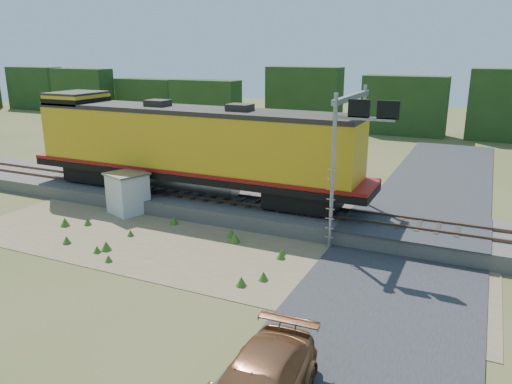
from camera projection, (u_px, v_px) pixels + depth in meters
The scene contains 10 objects.
ground at pixel (235, 260), 22.68m from camera, with size 140.00×140.00×0.00m, color #475123.
ballast at pixel (284, 214), 27.79m from camera, with size 70.00×5.00×0.80m, color slate.
rails at pixel (284, 205), 27.66m from camera, with size 70.00×1.54×0.16m.
dirt_shoulder at pixel (203, 249), 23.92m from camera, with size 26.00×8.00×0.03m, color #8C7754.
road at pixel (395, 281), 20.45m from camera, with size 7.00×66.00×0.86m.
tree_line_north at pixel (393, 107), 54.92m from camera, with size 130.00×3.00×6.50m.
weed_clumps at pixel (172, 247), 24.19m from camera, with size 15.00×6.20×0.56m, color #39681D, non-canonical shape.
locomotive at pixel (186, 146), 29.44m from camera, with size 21.81×3.33×5.63m.
shed at pixel (128, 193), 28.87m from camera, with size 2.60×2.60×2.41m.
signal_gantry at pixel (355, 129), 24.22m from camera, with size 2.92×6.20×7.37m.
Camera 1 is at (9.72, -18.57, 9.25)m, focal length 35.00 mm.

